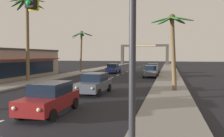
{
  "coord_description": "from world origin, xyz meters",
  "views": [
    {
      "loc": [
        7.76,
        -7.45,
        3.15
      ],
      "look_at": [
        3.79,
        8.0,
        2.2
      ],
      "focal_mm": 35.76,
      "sensor_mm": 36.0,
      "label": 1
    }
  ],
  "objects_px": {
    "palm_left_third": "(81,42)",
    "storefront_strip_left": "(5,64)",
    "town_gateway_arch": "(144,52)",
    "sedan_third_in_queue": "(94,83)",
    "traffic_signal_mast": "(32,9)",
    "palm_right_second": "(172,38)",
    "sedan_parked_mid_kerb": "(151,71)",
    "sedan_oncoming_far": "(113,68)",
    "palm_left_second": "(27,22)",
    "sedan_parked_nearest_kerb": "(153,69)",
    "sedan_lead_at_stop_bar": "(50,98)"
  },
  "relations": [
    {
      "from": "sedan_third_in_queue",
      "to": "sedan_parked_mid_kerb",
      "type": "height_order",
      "value": "same"
    },
    {
      "from": "sedan_lead_at_stop_bar",
      "to": "sedan_parked_mid_kerb",
      "type": "bearing_deg",
      "value": 80.23
    },
    {
      "from": "storefront_strip_left",
      "to": "sedan_third_in_queue",
      "type": "bearing_deg",
      "value": -27.72
    },
    {
      "from": "sedan_lead_at_stop_bar",
      "to": "sedan_third_in_queue",
      "type": "bearing_deg",
      "value": 87.54
    },
    {
      "from": "palm_right_second",
      "to": "palm_left_second",
      "type": "bearing_deg",
      "value": 168.75
    },
    {
      "from": "storefront_strip_left",
      "to": "town_gateway_arch",
      "type": "relative_size",
      "value": 1.15
    },
    {
      "from": "palm_left_third",
      "to": "town_gateway_arch",
      "type": "relative_size",
      "value": 0.5
    },
    {
      "from": "sedan_parked_mid_kerb",
      "to": "palm_left_second",
      "type": "bearing_deg",
      "value": -145.76
    },
    {
      "from": "sedan_third_in_queue",
      "to": "palm_left_third",
      "type": "distance_m",
      "value": 24.21
    },
    {
      "from": "traffic_signal_mast",
      "to": "sedan_parked_nearest_kerb",
      "type": "bearing_deg",
      "value": 86.31
    },
    {
      "from": "traffic_signal_mast",
      "to": "town_gateway_arch",
      "type": "xyz_separation_m",
      "value": [
        -3.02,
        64.87,
        -0.46
      ]
    },
    {
      "from": "palm_left_second",
      "to": "town_gateway_arch",
      "type": "relative_size",
      "value": 0.66
    },
    {
      "from": "sedan_third_in_queue",
      "to": "palm_left_third",
      "type": "height_order",
      "value": "palm_left_third"
    },
    {
      "from": "palm_left_second",
      "to": "palm_right_second",
      "type": "height_order",
      "value": "palm_left_second"
    },
    {
      "from": "sedan_parked_nearest_kerb",
      "to": "palm_right_second",
      "type": "distance_m",
      "value": 19.77
    },
    {
      "from": "town_gateway_arch",
      "to": "palm_left_third",
      "type": "bearing_deg",
      "value": -103.78
    },
    {
      "from": "sedan_lead_at_stop_bar",
      "to": "palm_left_third",
      "type": "relative_size",
      "value": 0.59
    },
    {
      "from": "sedan_oncoming_far",
      "to": "storefront_strip_left",
      "type": "distance_m",
      "value": 17.2
    },
    {
      "from": "palm_left_third",
      "to": "palm_right_second",
      "type": "xyz_separation_m",
      "value": [
        16.1,
        -19.08,
        -0.94
      ]
    },
    {
      "from": "sedan_lead_at_stop_bar",
      "to": "sedan_oncoming_far",
      "type": "height_order",
      "value": "same"
    },
    {
      "from": "sedan_oncoming_far",
      "to": "palm_left_third",
      "type": "bearing_deg",
      "value": 170.73
    },
    {
      "from": "palm_left_second",
      "to": "palm_right_second",
      "type": "xyz_separation_m",
      "value": [
        16.38,
        -3.26,
        -2.36
      ]
    },
    {
      "from": "sedan_lead_at_stop_bar",
      "to": "sedan_third_in_queue",
      "type": "distance_m",
      "value": 6.58
    },
    {
      "from": "palm_left_second",
      "to": "sedan_lead_at_stop_bar",
      "type": "bearing_deg",
      "value": -51.1
    },
    {
      "from": "traffic_signal_mast",
      "to": "sedan_third_in_queue",
      "type": "xyz_separation_m",
      "value": [
        -1.18,
        10.26,
        -3.92
      ]
    },
    {
      "from": "sedan_third_in_queue",
      "to": "sedan_lead_at_stop_bar",
      "type": "bearing_deg",
      "value": -92.46
    },
    {
      "from": "sedan_parked_mid_kerb",
      "to": "palm_right_second",
      "type": "xyz_separation_m",
      "value": [
        2.72,
        -12.56,
        3.78
      ]
    },
    {
      "from": "sedan_lead_at_stop_bar",
      "to": "sedan_third_in_queue",
      "type": "relative_size",
      "value": 1.0
    },
    {
      "from": "palm_left_third",
      "to": "storefront_strip_left",
      "type": "relative_size",
      "value": 0.44
    },
    {
      "from": "palm_right_second",
      "to": "sedan_parked_nearest_kerb",
      "type": "bearing_deg",
      "value": 98.64
    },
    {
      "from": "palm_right_second",
      "to": "town_gateway_arch",
      "type": "bearing_deg",
      "value": 98.71
    },
    {
      "from": "sedan_third_in_queue",
      "to": "storefront_strip_left",
      "type": "relative_size",
      "value": 0.26
    },
    {
      "from": "sedan_third_in_queue",
      "to": "town_gateway_arch",
      "type": "distance_m",
      "value": 54.76
    },
    {
      "from": "traffic_signal_mast",
      "to": "storefront_strip_left",
      "type": "height_order",
      "value": "traffic_signal_mast"
    },
    {
      "from": "sedan_third_in_queue",
      "to": "sedan_parked_mid_kerb",
      "type": "distance_m",
      "value": 15.44
    },
    {
      "from": "palm_right_second",
      "to": "town_gateway_arch",
      "type": "xyz_separation_m",
      "value": [
        -7.99,
        52.13,
        -0.33
      ]
    },
    {
      "from": "sedan_oncoming_far",
      "to": "storefront_strip_left",
      "type": "relative_size",
      "value": 0.25
    },
    {
      "from": "traffic_signal_mast",
      "to": "palm_left_third",
      "type": "xyz_separation_m",
      "value": [
        -11.13,
        31.83,
        0.8
      ]
    },
    {
      "from": "palm_left_second",
      "to": "palm_left_third",
      "type": "height_order",
      "value": "palm_left_second"
    },
    {
      "from": "sedan_oncoming_far",
      "to": "palm_right_second",
      "type": "xyz_separation_m",
      "value": [
        9.73,
        -18.04,
        3.78
      ]
    },
    {
      "from": "traffic_signal_mast",
      "to": "sedan_oncoming_far",
      "type": "relative_size",
      "value": 2.53
    },
    {
      "from": "sedan_oncoming_far",
      "to": "palm_left_third",
      "type": "xyz_separation_m",
      "value": [
        -6.37,
        1.04,
        4.72
      ]
    },
    {
      "from": "palm_left_second",
      "to": "palm_left_third",
      "type": "bearing_deg",
      "value": 88.98
    },
    {
      "from": "traffic_signal_mast",
      "to": "palm_right_second",
      "type": "bearing_deg",
      "value": 68.68
    },
    {
      "from": "traffic_signal_mast",
      "to": "town_gateway_arch",
      "type": "relative_size",
      "value": 0.74
    },
    {
      "from": "sedan_oncoming_far",
      "to": "sedan_parked_nearest_kerb",
      "type": "distance_m",
      "value": 6.91
    },
    {
      "from": "palm_right_second",
      "to": "palm_left_third",
      "type": "bearing_deg",
      "value": 130.15
    },
    {
      "from": "sedan_third_in_queue",
      "to": "sedan_oncoming_far",
      "type": "bearing_deg",
      "value": 99.87
    },
    {
      "from": "sedan_parked_mid_kerb",
      "to": "storefront_strip_left",
      "type": "distance_m",
      "value": 20.12
    },
    {
      "from": "palm_right_second",
      "to": "storefront_strip_left",
      "type": "height_order",
      "value": "palm_right_second"
    }
  ]
}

